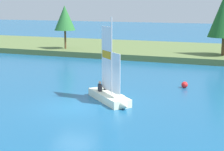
{
  "coord_description": "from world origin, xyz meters",
  "views": [
    {
      "loc": [
        9.89,
        -18.93,
        6.22
      ],
      "look_at": [
        0.7,
        4.53,
        1.2
      ],
      "focal_mm": 58.04,
      "sensor_mm": 36.0,
      "label": 1
    }
  ],
  "objects": [
    {
      "name": "shore_bank",
      "position": [
        0.0,
        26.47,
        0.33
      ],
      "size": [
        80.0,
        15.72,
        0.66
      ],
      "primitive_type": "cube",
      "color": "#5B703D",
      "rests_on": "ground"
    },
    {
      "name": "channel_buoy",
      "position": [
        5.31,
        7.68,
        0.24
      ],
      "size": [
        0.48,
        0.48,
        0.48
      ],
      "primitive_type": "sphere",
      "color": "red",
      "rests_on": "ground"
    },
    {
      "name": "ground_plane",
      "position": [
        0.0,
        0.0,
        0.0
      ],
      "size": [
        200.0,
        200.0,
        0.0
      ],
      "primitive_type": "plane",
      "color": "#195684"
    },
    {
      "name": "sailboat",
      "position": [
        1.85,
        1.76,
        0.44
      ],
      "size": [
        4.13,
        3.97,
        5.73
      ],
      "rotation": [
        0.0,
        0.0,
        -0.75
      ],
      "color": "silver",
      "rests_on": "ground"
    },
    {
      "name": "shoreline_tree_left",
      "position": [
        -12.02,
        21.0,
        4.47
      ],
      "size": [
        2.61,
        2.61,
        5.34
      ],
      "color": "brown",
      "rests_on": "shore_bank"
    }
  ]
}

